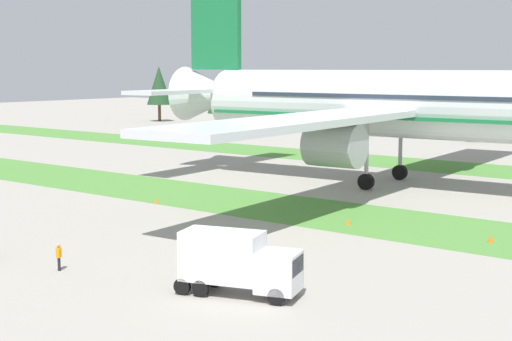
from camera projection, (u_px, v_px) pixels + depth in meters
grass_strip_near at (269, 205)px, 70.47m from camera, size 320.00×12.05×0.01m
grass_strip_far at (438, 166)px, 98.52m from camera, size 320.00×12.05×0.01m
airliner at (408, 104)px, 80.33m from camera, size 60.31×74.60×24.56m
catering_truck at (237, 261)px, 42.49m from camera, size 7.33×4.35×3.58m
ground_crew_marshaller at (59, 256)px, 47.85m from camera, size 0.48×0.37×1.74m
taxiway_marker_0 at (491, 239)px, 55.40m from camera, size 0.44×0.44×0.61m
taxiway_marker_1 at (157, 201)px, 71.44m from camera, size 0.44×0.44×0.46m
taxiway_marker_2 at (348, 222)px, 61.85m from camera, size 0.44×0.44×0.48m
distant_tree_line at (489, 101)px, 127.42m from camera, size 181.94×9.47×12.90m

